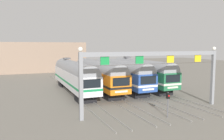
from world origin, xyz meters
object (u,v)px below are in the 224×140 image
commuter_train_orange (98,74)px  commuter_train_green (140,72)px  catenary_gantry (155,65)px  commuter_train_blue (120,73)px  commuter_train_white (74,75)px  yard_signal_mast (168,100)px

commuter_train_orange → commuter_train_green: size_ratio=1.00×
commuter_train_green → catenary_gantry: (-5.72, -13.50, 2.39)m
commuter_train_blue → commuter_train_green: bearing=0.1°
commuter_train_white → yard_signal_mast: 16.91m
commuter_train_blue → commuter_train_green: (3.81, 0.00, 0.00)m
commuter_train_orange → catenary_gantry: (1.91, -13.49, 2.40)m
commuter_train_orange → yard_signal_mast: size_ratio=7.09×
commuter_train_blue → commuter_train_orange: bearing=180.0°
commuter_train_white → commuter_train_green: bearing=0.0°
commuter_train_white → commuter_train_blue: size_ratio=1.00×
commuter_train_blue → catenary_gantry: 13.84m
catenary_gantry → commuter_train_blue: bearing=82.0°
commuter_train_blue → commuter_train_white: bearing=180.0°
yard_signal_mast → commuter_train_white: bearing=109.8°
commuter_train_white → commuter_train_orange: size_ratio=1.00×
commuter_train_white → commuter_train_blue: (7.63, -0.00, -0.00)m
commuter_train_green → yard_signal_mast: bearing=-109.8°
commuter_train_orange → yard_signal_mast: (1.91, -15.88, -0.90)m
commuter_train_blue → yard_signal_mast: size_ratio=7.09×
yard_signal_mast → catenary_gantry: bearing=90.0°
commuter_train_orange → catenary_gantry: bearing=-82.0°
catenary_gantry → commuter_train_white: bearing=113.0°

